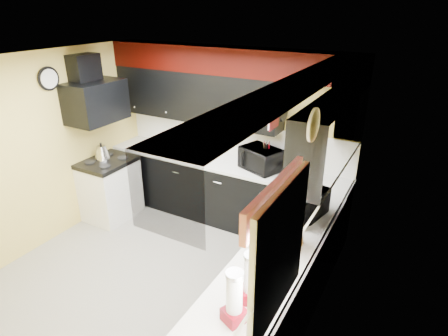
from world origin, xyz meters
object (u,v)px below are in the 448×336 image
at_px(toaster_oven, 260,159).
at_px(microwave, 303,204).
at_px(utensil_crock, 266,163).
at_px(knife_block, 292,167).
at_px(kettle, 102,152).

xyz_separation_m(toaster_oven, microwave, (0.89, -0.89, -0.01)).
distance_m(toaster_oven, utensil_crock, 0.10).
bearing_deg(knife_block, toaster_oven, 171.30).
distance_m(toaster_oven, microwave, 1.26).
xyz_separation_m(toaster_oven, utensil_crock, (0.06, 0.04, -0.07)).
bearing_deg(knife_block, kettle, 179.72).
relative_size(toaster_oven, utensil_crock, 3.15).
relative_size(toaster_oven, microwave, 1.00).
distance_m(utensil_crock, kettle, 2.38).
xyz_separation_m(knife_block, kettle, (-2.62, -0.80, -0.01)).
relative_size(microwave, kettle, 2.36).
height_order(toaster_oven, kettle, toaster_oven).
height_order(microwave, knife_block, microwave).
height_order(utensil_crock, kettle, kettle).
bearing_deg(microwave, knife_block, 38.24).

